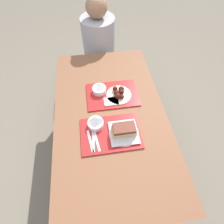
% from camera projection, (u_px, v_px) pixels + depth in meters
% --- Properties ---
extents(ground_plane, '(12.00, 12.00, 0.00)m').
position_uv_depth(ground_plane, '(111.00, 151.00, 1.94)').
color(ground_plane, '#706656').
extents(picnic_table, '(0.86, 1.52, 0.73)m').
position_uv_depth(picnic_table, '(110.00, 120.00, 1.43)').
color(picnic_table, brown).
rests_on(picnic_table, ground_plane).
extents(picnic_bench_far, '(0.81, 0.28, 0.44)m').
position_uv_depth(picnic_bench_far, '(100.00, 66.00, 2.20)').
color(picnic_bench_far, brown).
rests_on(picnic_bench_far, ground_plane).
extents(tray_near, '(0.42, 0.29, 0.01)m').
position_uv_depth(tray_near, '(111.00, 133.00, 1.25)').
color(tray_near, red).
rests_on(tray_near, picnic_table).
extents(tray_far, '(0.42, 0.29, 0.01)m').
position_uv_depth(tray_far, '(112.00, 95.00, 1.45)').
color(tray_far, red).
rests_on(tray_far, picnic_table).
extents(bowl_coleslaw_near, '(0.11, 0.11, 0.05)m').
position_uv_depth(bowl_coleslaw_near, '(96.00, 124.00, 1.25)').
color(bowl_coleslaw_near, silver).
rests_on(bowl_coleslaw_near, tray_near).
extents(brisket_sandwich_plate, '(0.21, 0.21, 0.09)m').
position_uv_depth(brisket_sandwich_plate, '(124.00, 131.00, 1.21)').
color(brisket_sandwich_plate, beige).
rests_on(brisket_sandwich_plate, tray_near).
extents(plastic_fork_near, '(0.03, 0.17, 0.00)m').
position_uv_depth(plastic_fork_near, '(93.00, 141.00, 1.20)').
color(plastic_fork_near, white).
rests_on(plastic_fork_near, tray_near).
extents(plastic_knife_near, '(0.04, 0.17, 0.00)m').
position_uv_depth(plastic_knife_near, '(97.00, 140.00, 1.20)').
color(plastic_knife_near, white).
rests_on(plastic_knife_near, tray_near).
extents(plastic_spoon_near, '(0.04, 0.17, 0.00)m').
position_uv_depth(plastic_spoon_near, '(90.00, 141.00, 1.20)').
color(plastic_spoon_near, white).
rests_on(plastic_spoon_near, tray_near).
extents(bowl_coleslaw_far, '(0.11, 0.11, 0.05)m').
position_uv_depth(bowl_coleslaw_far, '(99.00, 89.00, 1.44)').
color(bowl_coleslaw_far, silver).
rests_on(bowl_coleslaw_far, tray_far).
extents(wings_plate_far, '(0.21, 0.21, 0.06)m').
position_uv_depth(wings_plate_far, '(119.00, 93.00, 1.43)').
color(wings_plate_far, beige).
rests_on(wings_plate_far, tray_far).
extents(napkin_far, '(0.12, 0.08, 0.01)m').
position_uv_depth(napkin_far, '(111.00, 101.00, 1.40)').
color(napkin_far, white).
rests_on(napkin_far, tray_far).
extents(person_seated_across, '(0.35, 0.35, 0.74)m').
position_uv_depth(person_seated_across, '(99.00, 39.00, 1.89)').
color(person_seated_across, '#9E9EA3').
rests_on(person_seated_across, picnic_bench_far).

